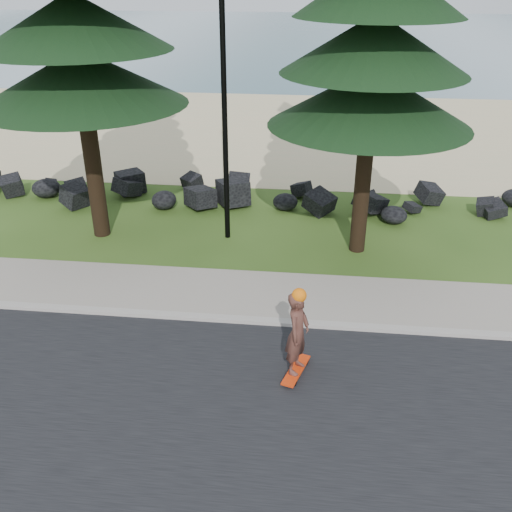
% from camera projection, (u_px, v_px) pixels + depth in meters
% --- Properties ---
extents(ground, '(160.00, 160.00, 0.00)m').
position_uv_depth(ground, '(206.00, 297.00, 12.89)').
color(ground, '#2E4C17').
rests_on(ground, ground).
extents(road, '(160.00, 7.00, 0.02)m').
position_uv_depth(road, '(152.00, 447.00, 8.92)').
color(road, black).
rests_on(road, ground).
extents(kerb, '(160.00, 0.20, 0.10)m').
position_uv_depth(kerb, '(198.00, 317.00, 12.07)').
color(kerb, '#ABA39A').
rests_on(kerb, ground).
extents(sidewalk, '(160.00, 2.00, 0.08)m').
position_uv_depth(sidewalk, '(208.00, 291.00, 13.05)').
color(sidewalk, gray).
rests_on(sidewalk, ground).
extents(beach_sand, '(160.00, 15.00, 0.01)m').
position_uv_depth(beach_sand, '(266.00, 129.00, 25.67)').
color(beach_sand, beige).
rests_on(beach_sand, ground).
extents(ocean, '(160.00, 58.00, 0.01)m').
position_uv_depth(ocean, '(300.00, 35.00, 57.87)').
color(ocean, '#3B6471').
rests_on(ocean, ground).
extents(seawall_boulders, '(60.00, 2.40, 1.10)m').
position_uv_depth(seawall_boulders, '(239.00, 204.00, 17.83)').
color(seawall_boulders, black).
rests_on(seawall_boulders, ground).
extents(lamp_post, '(0.25, 0.14, 8.14)m').
position_uv_depth(lamp_post, '(224.00, 83.00, 13.80)').
color(lamp_post, black).
rests_on(lamp_post, ground).
extents(skateboarder, '(0.54, 1.00, 1.80)m').
position_uv_depth(skateboarder, '(298.00, 333.00, 10.08)').
color(skateboarder, red).
rests_on(skateboarder, ground).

